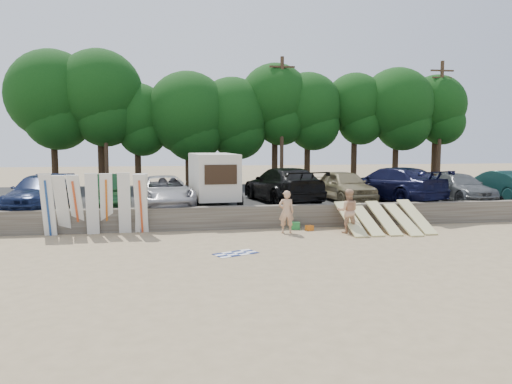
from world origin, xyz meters
TOP-DOWN VIEW (x-y plane):
  - ground at (0.00, 0.00)m, footprint 120.00×120.00m
  - seawall at (0.00, 3.00)m, footprint 44.00×0.50m
  - parking_lot at (0.00, 10.50)m, footprint 44.00×14.50m
  - treeline at (-1.59, 17.39)m, footprint 33.15×6.20m
  - utility_poles at (2.00, 16.00)m, footprint 25.80×0.26m
  - box_trailer at (-3.58, 5.91)m, footprint 2.58×4.16m
  - car_0 at (-11.61, 5.54)m, footprint 2.44×5.49m
  - car_1 at (-8.72, 5.97)m, footprint 2.72×5.13m
  - car_2 at (-5.99, 5.42)m, footprint 3.18×5.68m
  - car_3 at (0.03, 6.46)m, footprint 3.67×6.59m
  - car_4 at (3.34, 6.43)m, footprint 2.44×4.96m
  - car_5 at (5.82, 6.07)m, footprint 4.58×6.69m
  - car_6 at (9.34, 5.54)m, footprint 2.14×4.98m
  - car_7 at (12.29, 6.42)m, footprint 2.38×4.88m
  - surfboard_upright_0 at (-10.53, 2.37)m, footprint 0.54×0.57m
  - surfboard_upright_1 at (-10.02, 2.50)m, footprint 0.57×0.85m
  - surfboard_upright_2 at (-9.49, 2.60)m, footprint 0.61×0.87m
  - surfboard_upright_3 at (-8.82, 2.44)m, footprint 0.55×0.56m
  - surfboard_upright_4 at (-8.28, 2.65)m, footprint 0.59×0.71m
  - surfboard_upright_5 at (-7.55, 2.52)m, footprint 0.53×0.54m
  - surfboard_upright_6 at (-6.86, 2.51)m, footprint 0.61×0.75m
  - surfboard_upright_7 at (-6.87, 2.42)m, footprint 0.56×0.80m
  - surfboard_low_0 at (1.89, 1.48)m, footprint 0.56×2.82m
  - surfboard_low_1 at (2.63, 1.56)m, footprint 0.56×2.86m
  - surfboard_low_2 at (3.41, 1.54)m, footprint 0.56×2.83m
  - surfboard_low_3 at (4.19, 1.31)m, footprint 0.56×2.87m
  - surfboard_low_4 at (4.93, 1.54)m, footprint 0.56×2.82m
  - beachgoer_a at (-0.87, 1.60)m, footprint 0.69×0.49m
  - beachgoer_b at (1.70, 1.24)m, footprint 1.05×0.90m
  - cooler at (-0.28, 2.40)m, footprint 0.42×0.35m
  - gear_bag at (0.27, 2.06)m, footprint 0.36×0.33m
  - beach_towel at (-3.42, -1.89)m, footprint 1.98×1.98m

SIDE VIEW (x-z plane):
  - ground at x=0.00m, z-range 0.00..0.00m
  - beach_towel at x=-3.42m, z-range 0.01..0.01m
  - gear_bag at x=0.27m, z-range 0.00..0.22m
  - cooler at x=-0.28m, z-range 0.00..0.32m
  - parking_lot at x=0.00m, z-range 0.00..0.70m
  - seawall at x=0.00m, z-range 0.00..1.00m
  - surfboard_low_3 at x=4.19m, z-range 0.00..1.01m
  - surfboard_low_1 at x=2.63m, z-range 0.00..1.03m
  - surfboard_low_2 at x=3.41m, z-range 0.00..1.12m
  - surfboard_low_0 at x=1.89m, z-range 0.00..1.14m
  - surfboard_low_4 at x=4.93m, z-range 0.00..1.16m
  - beachgoer_a at x=-0.87m, z-range 0.00..1.81m
  - beachgoer_b at x=1.70m, z-range 0.00..1.86m
  - surfboard_upright_1 at x=-10.02m, z-range 0.00..2.51m
  - surfboard_upright_2 at x=-9.49m, z-range 0.00..2.51m
  - surfboard_upright_7 at x=-6.87m, z-range 0.00..2.52m
  - surfboard_upright_6 at x=-6.86m, z-range 0.00..2.54m
  - surfboard_upright_4 at x=-8.28m, z-range 0.00..2.55m
  - surfboard_upright_0 at x=-10.53m, z-range 0.00..2.57m
  - surfboard_upright_3 at x=-8.82m, z-range 0.00..2.57m
  - surfboard_upright_5 at x=-7.55m, z-range 0.00..2.57m
  - car_6 at x=9.34m, z-range 0.70..2.13m
  - car_2 at x=-5.99m, z-range 0.70..2.20m
  - car_7 at x=12.29m, z-range 0.70..2.24m
  - car_0 at x=-11.61m, z-range 0.70..2.26m
  - car_1 at x=-8.72m, z-range 0.70..2.31m
  - car_4 at x=3.34m, z-range 0.70..2.33m
  - car_5 at x=5.82m, z-range 0.70..2.50m
  - car_3 at x=0.03m, z-range 0.70..2.51m
  - box_trailer at x=-3.58m, z-range 0.85..3.39m
  - utility_poles at x=2.00m, z-range 0.93..9.93m
  - treeline at x=-1.59m, z-range 1.76..11.17m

